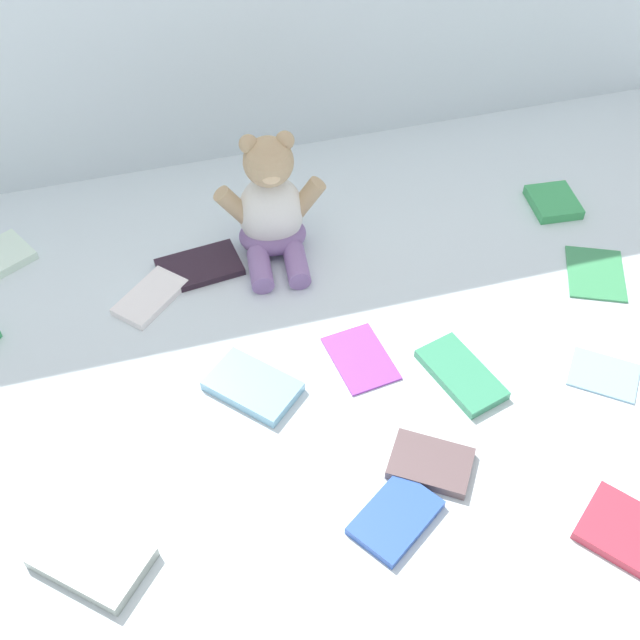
{
  "coord_description": "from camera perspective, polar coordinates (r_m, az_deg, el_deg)",
  "views": [
    {
      "loc": [
        -0.21,
        -0.83,
        0.94
      ],
      "look_at": [
        -0.0,
        -0.1,
        0.1
      ],
      "focal_mm": 44.53,
      "sensor_mm": 36.0,
      "label": 1
    }
  ],
  "objects": [
    {
      "name": "book_case_5",
      "position": [
        1.07,
        -16.07,
        -16.09
      ],
      "size": [
        0.16,
        0.16,
        0.02
      ],
      "primitive_type": "cube",
      "rotation": [
        0.0,
        0.0,
        3.97
      ],
      "color": "#929C93",
      "rests_on": "ground_plane"
    },
    {
      "name": "book_case_8",
      "position": [
        1.32,
        -12.1,
        1.61
      ],
      "size": [
        0.13,
        0.13,
        0.01
      ],
      "primitive_type": "cube",
      "rotation": [
        0.0,
        0.0,
        2.31
      ],
      "color": "white",
      "rests_on": "ground_plane"
    },
    {
      "name": "ground_plane",
      "position": [
        1.27,
        -1.1,
        0.22
      ],
      "size": [
        3.2,
        3.2,
        0.0
      ],
      "primitive_type": "plane",
      "color": "silver"
    },
    {
      "name": "book_case_3",
      "position": [
        1.36,
        -8.65,
        3.79
      ],
      "size": [
        0.15,
        0.1,
        0.01
      ],
      "primitive_type": "cube",
      "rotation": [
        0.0,
        0.0,
        1.69
      ],
      "color": "#291A26",
      "rests_on": "ground_plane"
    },
    {
      "name": "book_case_1",
      "position": [
        1.27,
        19.74,
        -3.67
      ],
      "size": [
        0.13,
        0.12,
        0.01
      ],
      "primitive_type": "cube",
      "rotation": [
        0.0,
        0.0,
        4.05
      ],
      "color": "#8CBCD4",
      "rests_on": "ground_plane"
    },
    {
      "name": "book_case_6",
      "position": [
        1.41,
        19.21,
        3.23
      ],
      "size": [
        0.13,
        0.15,
        0.01
      ],
      "primitive_type": "cube",
      "rotation": [
        0.0,
        0.0,
        2.72
      ],
      "color": "#3C8E57",
      "rests_on": "ground_plane"
    },
    {
      "name": "book_case_10",
      "position": [
        1.11,
        7.95,
        -10.16
      ],
      "size": [
        0.13,
        0.12,
        0.01
      ],
      "primitive_type": "cube",
      "rotation": [
        0.0,
        0.0,
        4.12
      ],
      "color": "#604B4D",
      "rests_on": "ground_plane"
    },
    {
      "name": "book_case_12",
      "position": [
        1.18,
        -4.85,
        -4.76
      ],
      "size": [
        0.15,
        0.15,
        0.02
      ],
      "primitive_type": "cube",
      "rotation": [
        0.0,
        0.0,
        0.74
      ],
      "color": "#7AB3CF",
      "rests_on": "ground_plane"
    },
    {
      "name": "book_case_0",
      "position": [
        1.53,
        16.42,
        8.13
      ],
      "size": [
        0.09,
        0.1,
        0.02
      ],
      "primitive_type": "cube",
      "rotation": [
        0.0,
        0.0,
        6.2
      ],
      "color": "#3BA65A",
      "rests_on": "ground_plane"
    },
    {
      "name": "book_case_4",
      "position": [
        1.2,
        10.1,
        -3.86
      ],
      "size": [
        0.11,
        0.15,
        0.01
      ],
      "primitive_type": "cube",
      "rotation": [
        0.0,
        0.0,
        0.28
      ],
      "color": "#399065",
      "rests_on": "ground_plane"
    },
    {
      "name": "teddy_bear",
      "position": [
        1.33,
        -3.52,
        7.9
      ],
      "size": [
        0.19,
        0.17,
        0.23
      ],
      "rotation": [
        0.0,
        0.0,
        -0.11
      ],
      "color": "white",
      "rests_on": "ground_plane"
    },
    {
      "name": "book_case_7",
      "position": [
        1.21,
        2.94,
        -2.71
      ],
      "size": [
        0.1,
        0.13,
        0.01
      ],
      "primitive_type": "cube",
      "rotation": [
        0.0,
        0.0,
        3.27
      ],
      "color": "purple",
      "rests_on": "ground_plane"
    },
    {
      "name": "book_case_9",
      "position": [
        1.06,
        5.45,
        -13.93
      ],
      "size": [
        0.14,
        0.13,
        0.01
      ],
      "primitive_type": "cube",
      "rotation": [
        0.0,
        0.0,
        2.16
      ],
      "color": "#2F56B2",
      "rests_on": "ground_plane"
    },
    {
      "name": "book_case_2",
      "position": [
        1.12,
        21.76,
        -14.28
      ],
      "size": [
        0.16,
        0.16,
        0.01
      ],
      "primitive_type": "cube",
      "rotation": [
        0.0,
        0.0,
        0.66
      ],
      "color": "#C13346",
      "rests_on": "ground_plane"
    }
  ]
}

